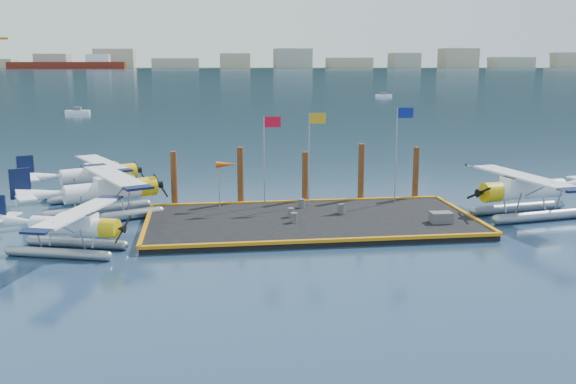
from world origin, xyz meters
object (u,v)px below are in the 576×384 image
at_px(crate, 441,217).
at_px(piling_2, 305,179).
at_px(seaplane_b, 108,193).
at_px(piling_4, 416,175).
at_px(flagpole_yellow, 312,145).
at_px(windsock, 226,165).
at_px(piling_0, 174,181).
at_px(piling_1, 240,178).
at_px(seaplane_a, 72,229).
at_px(seaplane_d, 526,193).
at_px(flagpole_red, 267,147).
at_px(drum_3, 294,218).
at_px(drum_0, 291,212).
at_px(seaplane_c, 97,177).
at_px(piling_3, 361,174).
at_px(drum_5, 301,203).
at_px(drum_2, 341,209).
at_px(flagpole_blue, 399,141).

bearing_deg(crate, piling_2, 133.74).
bearing_deg(seaplane_b, piling_4, 70.85).
distance_m(flagpole_yellow, windsock, 5.87).
distance_m(piling_0, piling_4, 17.00).
bearing_deg(piling_2, flagpole_yellow, -82.79).
bearing_deg(piling_1, seaplane_a, -134.55).
xyz_separation_m(seaplane_d, flagpole_red, (-16.40, 3.68, 2.78)).
relative_size(seaplane_d, flagpole_red, 1.75).
xyz_separation_m(crate, piling_4, (0.90, 7.42, 1.28)).
bearing_deg(windsock, drum_3, -50.15).
relative_size(drum_0, crate, 0.45).
distance_m(seaplane_c, drum_3, 17.40).
xyz_separation_m(flagpole_yellow, piling_2, (-0.20, 1.60, -2.61)).
bearing_deg(drum_0, windsock, 140.29).
distance_m(drum_0, flagpole_red, 5.03).
bearing_deg(seaplane_a, seaplane_c, -158.29).
relative_size(seaplane_d, flagpole_yellow, 1.70).
height_order(seaplane_c, piling_0, piling_0).
height_order(crate, piling_3, piling_3).
relative_size(drum_5, piling_1, 0.14).
distance_m(seaplane_b, seaplane_c, 7.15).
distance_m(windsock, piling_1, 2.21).
bearing_deg(piling_0, drum_3, -40.29).
distance_m(drum_2, piling_2, 4.69).
relative_size(flagpole_blue, piling_3, 1.51).
relative_size(seaplane_b, drum_5, 16.92).
bearing_deg(flagpole_yellow, drum_3, -112.31).
height_order(drum_0, drum_3, drum_3).
bearing_deg(drum_0, drum_2, 9.88).
bearing_deg(piling_2, crate, -46.26).
height_order(seaplane_b, piling_3, piling_3).
bearing_deg(windsock, piling_2, 16.15).
bearing_deg(seaplane_a, flagpole_red, 143.60).
bearing_deg(piling_2, windsock, -163.85).
relative_size(seaplane_a, piling_3, 1.95).
xyz_separation_m(seaplane_d, drum_0, (-15.27, 0.47, -0.93)).
distance_m(drum_0, piling_0, 8.86).
distance_m(seaplane_a, flagpole_red, 14.06).
relative_size(crate, piling_1, 0.30).
bearing_deg(flagpole_yellow, piling_3, 22.85).
distance_m(crate, flagpole_yellow, 9.79).
xyz_separation_m(seaplane_a, seaplane_d, (27.55, 4.32, 0.31)).
bearing_deg(seaplane_b, flagpole_blue, 66.58).
height_order(seaplane_a, piling_0, piling_0).
relative_size(flagpole_yellow, piling_1, 1.48).
bearing_deg(piling_0, drum_2, -21.62).
distance_m(seaplane_a, flagpole_blue, 21.93).
relative_size(seaplane_d, drum_5, 17.60).
xyz_separation_m(seaplane_c, piling_2, (14.90, -5.09, 0.38)).
height_order(flagpole_red, piling_3, flagpole_red).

